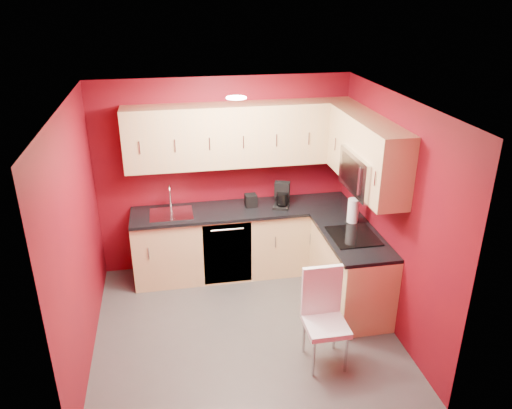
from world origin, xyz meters
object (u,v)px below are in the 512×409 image
object	(u,v)px
coffee_maker	(281,196)
napkin_holder	(251,200)
dining_chair	(326,321)
microwave	(369,173)
sink	(171,211)
paper_towel	(353,211)

from	to	relation	value
coffee_maker	napkin_holder	world-z (taller)	coffee_maker
napkin_holder	dining_chair	bearing A→B (deg)	-78.37
microwave	coffee_maker	world-z (taller)	microwave
sink	microwave	bearing A→B (deg)	-25.60
paper_towel	dining_chair	xyz separation A→B (m)	(-0.69, -1.23, -0.56)
microwave	sink	world-z (taller)	microwave
sink	dining_chair	distance (m)	2.40
microwave	paper_towel	distance (m)	0.69
coffee_maker	dining_chair	bearing A→B (deg)	-67.99
napkin_holder	sink	bearing A→B (deg)	-177.89
microwave	paper_towel	xyz separation A→B (m)	(-0.00, 0.34, -0.60)
napkin_holder	dining_chair	world-z (taller)	napkin_holder
napkin_holder	paper_towel	bearing A→B (deg)	-32.60
dining_chair	napkin_holder	bearing A→B (deg)	101.69
microwave	coffee_maker	distance (m)	1.32
coffee_maker	dining_chair	size ratio (longest dim) A/B	0.31
napkin_holder	paper_towel	size ratio (longest dim) A/B	0.52
coffee_maker	paper_towel	world-z (taller)	coffee_maker
napkin_holder	paper_towel	world-z (taller)	paper_towel
dining_chair	sink	bearing A→B (deg)	126.52
microwave	napkin_holder	distance (m)	1.65
napkin_holder	paper_towel	xyz separation A→B (m)	(1.09, -0.70, 0.07)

